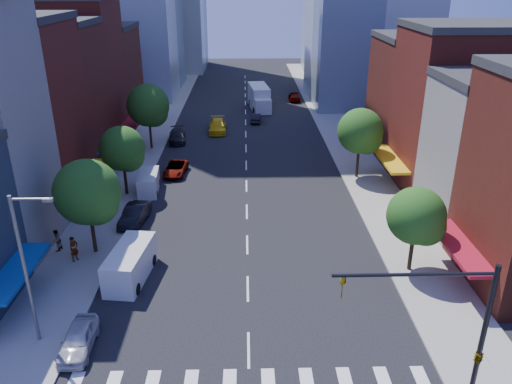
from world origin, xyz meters
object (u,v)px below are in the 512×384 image
(pedestrian_far, at_px, (56,240))
(parked_car_third, at_px, (175,169))
(parked_car_rear, at_px, (177,136))
(cargo_van_far, at_px, (149,183))
(box_truck, at_px, (259,98))
(cargo_van_near, at_px, (130,265))
(traffic_car_oncoming, at_px, (256,118))
(pedestrian_near, at_px, (74,249))
(parked_car_front, at_px, (78,339))
(parked_car_second, at_px, (135,215))
(taxi, at_px, (218,126))
(traffic_car_far, at_px, (294,96))

(pedestrian_far, bearing_deg, parked_car_third, 168.63)
(parked_car_rear, distance_m, cargo_van_far, 16.26)
(parked_car_third, xyz_separation_m, box_truck, (9.72, 28.75, 1.04))
(cargo_van_near, xyz_separation_m, traffic_car_oncoming, (9.59, 40.68, -0.50))
(pedestrian_near, bearing_deg, traffic_car_oncoming, 12.17)
(cargo_van_far, distance_m, box_truck, 35.42)
(traffic_car_oncoming, bearing_deg, cargo_van_near, 80.28)
(parked_car_front, bearing_deg, parked_car_second, 88.36)
(parked_car_third, xyz_separation_m, parked_car_rear, (-1.20, 11.58, 0.09))
(pedestrian_far, bearing_deg, cargo_van_far, 168.62)
(taxi, relative_size, pedestrian_near, 2.88)
(taxi, bearing_deg, parked_car_third, -104.82)
(taxi, xyz_separation_m, pedestrian_far, (-10.60, -32.08, 0.19))
(pedestrian_far, bearing_deg, parked_car_front, 35.95)
(parked_car_second, distance_m, cargo_van_far, 6.71)
(cargo_van_far, bearing_deg, traffic_car_far, 60.74)
(parked_car_third, bearing_deg, cargo_van_near, -87.36)
(parked_car_rear, height_order, box_truck, box_truck)
(box_truck, distance_m, pedestrian_near, 48.74)
(box_truck, bearing_deg, parked_car_rear, -129.06)
(cargo_van_near, bearing_deg, pedestrian_near, 159.73)
(parked_car_front, relative_size, pedestrian_far, 2.39)
(pedestrian_near, distance_m, pedestrian_far, 2.36)
(taxi, relative_size, pedestrian_far, 3.29)
(taxi, bearing_deg, parked_car_front, -99.31)
(parked_car_second, xyz_separation_m, parked_car_third, (2.00, 11.37, -0.13))
(parked_car_front, height_order, box_truck, box_truck)
(parked_car_rear, distance_m, box_truck, 20.38)
(parked_car_second, xyz_separation_m, box_truck, (11.72, 40.12, 0.92))
(parked_car_rear, relative_size, traffic_car_oncoming, 1.28)
(parked_car_rear, height_order, pedestrian_far, pedestrian_far)
(traffic_car_oncoming, bearing_deg, traffic_car_far, -113.32)
(cargo_van_near, height_order, pedestrian_far, cargo_van_near)
(parked_car_front, height_order, parked_car_third, parked_car_front)
(traffic_car_far, bearing_deg, parked_car_second, 69.44)
(taxi, height_order, traffic_car_far, taxi)
(parked_car_front, relative_size, traffic_car_far, 0.90)
(cargo_van_far, bearing_deg, parked_car_front, -94.63)
(traffic_car_oncoming, height_order, pedestrian_far, pedestrian_far)
(parked_car_third, bearing_deg, taxi, 81.28)
(parked_car_second, bearing_deg, traffic_car_far, 75.52)
(parked_car_second, height_order, pedestrian_far, pedestrian_far)
(cargo_van_near, bearing_deg, parked_car_second, 106.42)
(parked_car_front, relative_size, box_truck, 0.45)
(cargo_van_far, xyz_separation_m, box_truck, (11.71, 33.42, 0.74))
(cargo_van_near, height_order, traffic_car_oncoming, cargo_van_near)
(parked_car_front, relative_size, parked_car_second, 0.87)
(traffic_car_far, relative_size, box_truck, 0.50)
(parked_car_second, xyz_separation_m, cargo_van_far, (0.01, 6.70, 0.17))
(cargo_van_far, distance_m, traffic_car_oncoming, 27.61)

